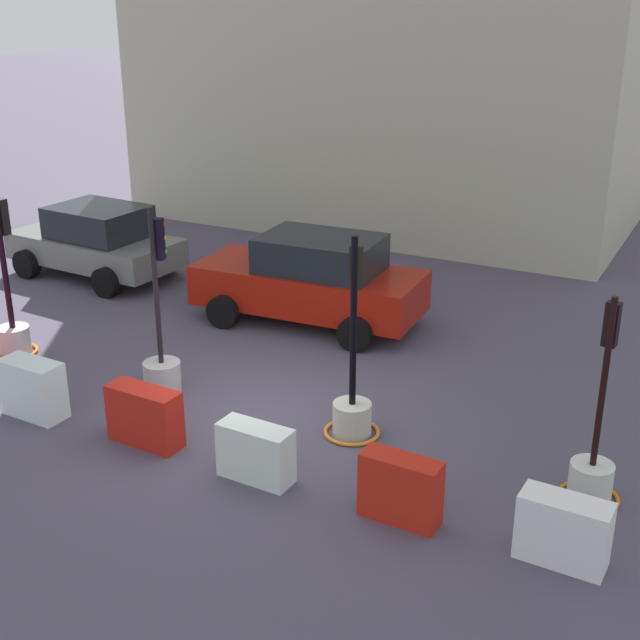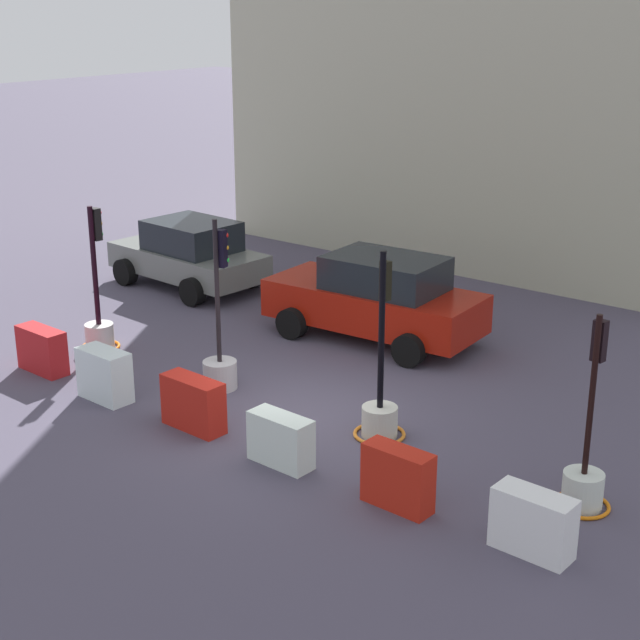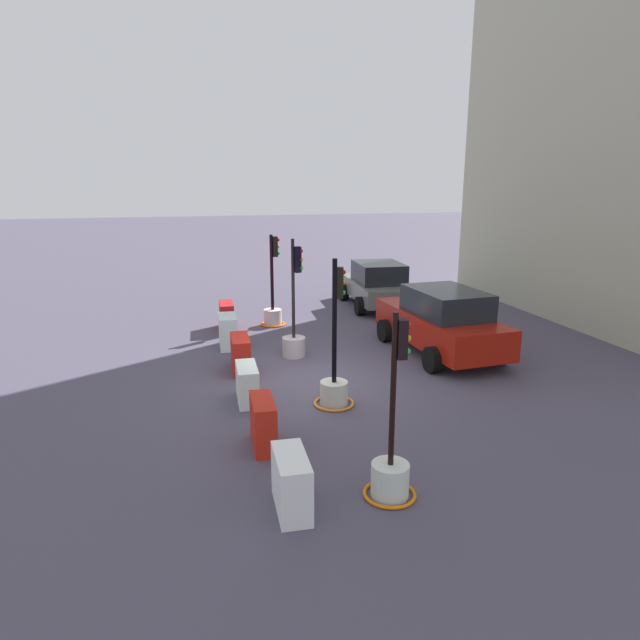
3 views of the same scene
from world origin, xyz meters
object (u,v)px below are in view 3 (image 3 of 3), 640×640
Objects in this scene: car_red_compact at (441,321)px; traffic_light_1 at (294,335)px; construction_barrier_3 at (247,384)px; construction_barrier_5 at (291,483)px; construction_barrier_0 at (227,316)px; traffic_light_3 at (391,466)px; construction_barrier_4 at (263,423)px; car_grey_saloon at (377,285)px; construction_barrier_2 at (241,354)px; traffic_light_0 at (273,308)px; traffic_light_2 at (334,382)px; construction_barrier_1 at (228,332)px.

traffic_light_1 is at bearing -100.26° from car_red_compact.
construction_barrier_5 reaches higher than construction_barrier_3.
traffic_light_1 reaches higher than construction_barrier_0.
traffic_light_3 reaches higher than car_red_compact.
construction_barrier_4 is 0.98× the size of construction_barrier_5.
traffic_light_1 is 6.51m from car_grey_saloon.
construction_barrier_5 is at bearing -40.93° from car_red_compact.
construction_barrier_3 is at bearing -2.37° from construction_barrier_2.
car_grey_saloon is (-1.67, 4.15, 0.26)m from traffic_light_0.
construction_barrier_2 is at bearing -179.65° from construction_barrier_5.
traffic_light_0 is at bearing 165.44° from construction_barrier_3.
traffic_light_3 is 0.68× the size of car_grey_saloon.
traffic_light_2 reaches higher than construction_barrier_1.
construction_barrier_0 is 10.02m from construction_barrier_5.
traffic_light_2 reaches higher than construction_barrier_5.
car_grey_saloon is (-7.78, 5.73, 0.42)m from construction_barrier_3.
construction_barrier_1 is 6.91m from car_grey_saloon.
traffic_light_3 is at bearing 14.14° from construction_barrier_2.
traffic_light_2 is at bearing -25.55° from car_grey_saloon.
car_grey_saloon is at bearing 160.81° from traffic_light_3.
construction_barrier_3 is 4.07m from construction_barrier_5.
construction_barrier_2 reaches higher than construction_barrier_0.
traffic_light_0 is at bearing -136.26° from car_red_compact.
construction_barrier_0 is at bearing -155.01° from traffic_light_1.
construction_barrier_1 is at bearing -159.11° from traffic_light_2.
car_red_compact is at bearing 43.74° from traffic_light_0.
car_red_compact reaches higher than construction_barrier_2.
car_red_compact is at bearing 110.85° from construction_barrier_3.
car_grey_saloon is (-5.71, 0.29, -0.07)m from car_red_compact.
traffic_light_1 reaches higher than traffic_light_3.
construction_barrier_1 is 6.09m from construction_barrier_4.
traffic_light_2 is 0.67× the size of car_red_compact.
traffic_light_3 is at bearing -19.19° from car_grey_saloon.
construction_barrier_3 is (2.77, -1.58, -0.18)m from traffic_light_1.
construction_barrier_2 is at bearing -147.07° from traffic_light_2.
traffic_light_1 is 1.01× the size of traffic_light_2.
traffic_light_1 reaches higher than construction_barrier_5.
construction_barrier_5 is (10.02, 0.02, -0.01)m from construction_barrier_0.
construction_barrier_4 is at bearing 0.51° from construction_barrier_3.
construction_barrier_0 is at bearing 176.06° from construction_barrier_1.
construction_barrier_3 is 1.00× the size of construction_barrier_5.
construction_barrier_2 is 1.09× the size of construction_barrier_3.
construction_barrier_3 is at bearing -158.68° from traffic_light_3.
traffic_light_2 reaches higher than construction_barrier_2.
traffic_light_2 is at bearing 2.40° from traffic_light_1.
car_grey_saloon is (-5.01, 4.15, 0.24)m from traffic_light_1.
construction_barrier_0 is at bearing 179.70° from construction_barrier_2.
construction_barrier_3 is 0.23× the size of car_red_compact.
car_red_compact is 5.71m from car_grey_saloon.
construction_barrier_2 is (4.17, -1.51, -0.13)m from traffic_light_0.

